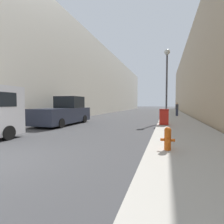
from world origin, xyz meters
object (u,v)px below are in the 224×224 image
object	(u,v)px
pickup_truck	(64,113)
lamppost	(167,75)
fire_hydrant	(168,138)
pedestrian_on_sidewalk	(177,109)
trash_bin	(164,117)

from	to	relation	value
pickup_truck	lamppost	bearing A→B (deg)	29.19
fire_hydrant	pedestrian_on_sidewalk	size ratio (longest dim) A/B	0.46
fire_hydrant	lamppost	size ratio (longest dim) A/B	0.12
trash_bin	pedestrian_on_sidewalk	distance (m)	10.04
lamppost	pickup_truck	distance (m)	9.21
trash_bin	lamppost	size ratio (longest dim) A/B	0.18
lamppost	pickup_truck	world-z (taller)	lamppost
fire_hydrant	trash_bin	distance (m)	6.89
fire_hydrant	pickup_truck	size ratio (longest dim) A/B	0.13
pedestrian_on_sidewalk	trash_bin	bearing A→B (deg)	-97.98
fire_hydrant	trash_bin	bearing A→B (deg)	91.58
fire_hydrant	lamppost	bearing A→B (deg)	90.25
fire_hydrant	pedestrian_on_sidewalk	world-z (taller)	pedestrian_on_sidewalk
trash_bin	pedestrian_on_sidewalk	world-z (taller)	pedestrian_on_sidewalk
fire_hydrant	trash_bin	world-z (taller)	trash_bin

